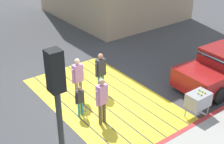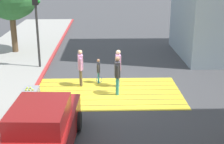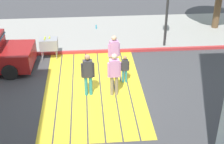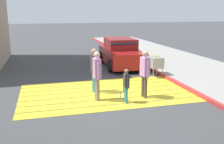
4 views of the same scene
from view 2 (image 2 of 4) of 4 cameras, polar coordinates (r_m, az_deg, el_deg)
name	(u,v)px [view 2 (image 2 of 4)]	position (r m, az deg, el deg)	size (l,w,h in m)	color
ground_plane	(108,93)	(14.17, -0.76, -3.69)	(120.00, 120.00, 0.00)	#424244
crosswalk_stripes	(108,93)	(14.17, -0.76, -3.66)	(6.40, 3.80, 0.01)	yellow
curb_painted	(33,92)	(14.47, -13.76, -3.48)	(0.16, 40.00, 0.13)	#BC3333
car_parked_near_curb	(42,130)	(9.77, -12.30, -9.99)	(2.13, 4.37, 1.57)	maroon
traffic_light_corner	(36,12)	(17.23, -13.19, 10.25)	(0.39, 0.28, 4.24)	#2D2D2D
tennis_ball_cart	(31,95)	(12.43, -14.15, -4.03)	(0.56, 0.80, 1.02)	#99999E
pedestrian_adult_lead	(117,73)	(13.66, 0.95, -0.12)	(0.23, 0.50, 1.70)	teal
pedestrian_adult_trailing	(80,65)	(14.73, -5.59, 1.20)	(0.27, 0.50, 1.71)	brown
pedestrian_adult_side	(118,66)	(14.57, 1.09, 1.15)	(0.24, 0.51, 1.73)	gray
pedestrian_child_with_racket	(98,70)	(15.13, -2.41, 0.38)	(0.28, 0.37, 1.18)	teal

